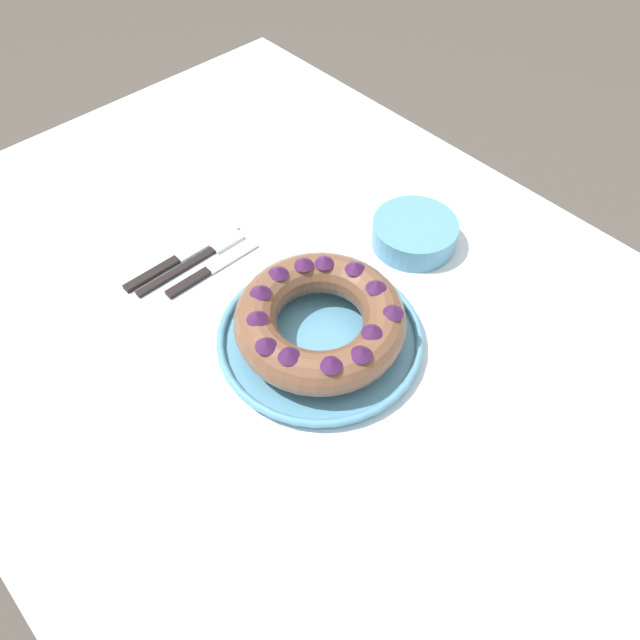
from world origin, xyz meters
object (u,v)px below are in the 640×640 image
(fork, at_px, (199,258))
(side_bowl, at_px, (414,233))
(serving_knife, at_px, (176,260))
(cake_knife, at_px, (207,272))
(serving_dish, at_px, (320,338))
(bundt_cake, at_px, (320,319))

(fork, bearing_deg, side_bowl, 59.14)
(fork, height_order, serving_knife, serving_knife)
(cake_knife, distance_m, side_bowl, 0.35)
(cake_knife, bearing_deg, side_bowl, 53.22)
(fork, xyz_separation_m, serving_knife, (-0.02, -0.03, 0.00))
(serving_dish, height_order, fork, serving_dish)
(cake_knife, xyz_separation_m, side_bowl, (0.18, 0.30, 0.02))
(cake_knife, bearing_deg, bundt_cake, 4.21)
(bundt_cake, bearing_deg, cake_knife, -170.10)
(serving_dish, height_order, serving_knife, serving_dish)
(serving_dish, xyz_separation_m, bundt_cake, (0.00, -0.00, 0.04))
(serving_dish, height_order, side_bowl, side_bowl)
(fork, height_order, side_bowl, side_bowl)
(serving_knife, height_order, cake_knife, same)
(fork, relative_size, side_bowl, 1.45)
(bundt_cake, height_order, serving_knife, bundt_cake)
(serving_dish, xyz_separation_m, cake_knife, (-0.23, -0.04, -0.01))
(serving_knife, distance_m, cake_knife, 0.06)
(bundt_cake, bearing_deg, fork, -173.19)
(fork, relative_size, cake_knife, 1.17)
(serving_knife, relative_size, side_bowl, 1.57)
(bundt_cake, distance_m, cake_knife, 0.24)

